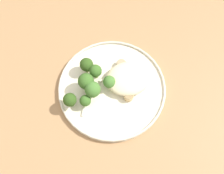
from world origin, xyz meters
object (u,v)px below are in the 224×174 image
object	(u,v)px
broccoli_floret_right_tilted	(85,101)
broccoli_floret_rear_charred	(96,71)
seared_scallop_left_edge	(128,80)
seared_scallop_rear_pale	(129,97)
broccoli_floret_small_sprig	(86,81)
dinner_plate	(112,89)
seared_scallop_tiny_bay	(117,86)
broccoli_floret_beside_noodles	(93,90)
broccoli_floret_near_rim	(70,100)
seared_scallop_half_hidden	(121,64)
seared_scallop_right_edge	(136,85)
broccoli_floret_tall_stalk	(109,82)
broccoli_floret_split_head	(87,65)

from	to	relation	value
broccoli_floret_right_tilted	broccoli_floret_rear_charred	world-z (taller)	broccoli_floret_rear_charred
seared_scallop_left_edge	broccoli_floret_rear_charred	distance (m)	0.09
seared_scallop_rear_pale	broccoli_floret_small_sprig	size ratio (longest dim) A/B	0.40
dinner_plate	broccoli_floret_right_tilted	bearing A→B (deg)	20.84
seared_scallop_rear_pale	seared_scallop_tiny_bay	world-z (taller)	same
seared_scallop_left_edge	broccoli_floret_beside_noodles	bearing A→B (deg)	10.68
seared_scallop_tiny_bay	broccoli_floret_right_tilted	distance (m)	0.09
seared_scallop_rear_pale	broccoli_floret_small_sprig	xyz separation A→B (m)	(0.10, -0.06, 0.03)
seared_scallop_rear_pale	seared_scallop_left_edge	size ratio (longest dim) A/B	0.88
broccoli_floret_near_rim	broccoli_floret_beside_noodles	xyz separation A→B (m)	(-0.06, -0.01, 0.01)
seared_scallop_half_hidden	broccoli_floret_small_sprig	bearing A→B (deg)	22.48
seared_scallop_right_edge	broccoli_floret_near_rim	world-z (taller)	broccoli_floret_near_rim
seared_scallop_rear_pale	broccoli_floret_right_tilted	size ratio (longest dim) A/B	0.60
broccoli_floret_tall_stalk	broccoli_floret_beside_noodles	xyz separation A→B (m)	(0.05, 0.02, 0.01)
broccoli_floret_right_tilted	broccoli_floret_rear_charred	xyz separation A→B (m)	(-0.04, -0.07, 0.01)
broccoli_floret_right_tilted	dinner_plate	bearing A→B (deg)	-159.16
dinner_plate	broccoli_floret_tall_stalk	xyz separation A→B (m)	(0.01, -0.01, 0.03)
broccoli_floret_near_rim	broccoli_floret_tall_stalk	distance (m)	0.11
seared_scallop_left_edge	broccoli_floret_split_head	size ratio (longest dim) A/B	0.54
seared_scallop_right_edge	broccoli_floret_tall_stalk	xyz separation A→B (m)	(0.07, -0.02, 0.02)
broccoli_floret_small_sprig	broccoli_floret_beside_noodles	size ratio (longest dim) A/B	1.01
broccoli_floret_near_rim	seared_scallop_left_edge	bearing A→B (deg)	-168.80
broccoli_floret_tall_stalk	broccoli_floret_split_head	distance (m)	0.08
seared_scallop_rear_pale	broccoli_floret_small_sprig	distance (m)	0.12
seared_scallop_half_hidden	broccoli_floret_small_sprig	world-z (taller)	broccoli_floret_small_sprig
seared_scallop_half_hidden	broccoli_floret_right_tilted	size ratio (longest dim) A/B	0.65
seared_scallop_left_edge	broccoli_floret_split_head	xyz separation A→B (m)	(0.10, -0.06, 0.02)
broccoli_floret_beside_noodles	dinner_plate	bearing A→B (deg)	-170.89
dinner_plate	seared_scallop_right_edge	world-z (taller)	seared_scallop_right_edge
broccoli_floret_near_rim	seared_scallop_half_hidden	bearing A→B (deg)	-151.88
seared_scallop_right_edge	broccoli_floret_right_tilted	distance (m)	0.14
seared_scallop_right_edge	broccoli_floret_small_sprig	xyz separation A→B (m)	(0.13, -0.03, 0.03)
broccoli_floret_near_rim	broccoli_floret_beside_noodles	bearing A→B (deg)	-167.97
broccoli_floret_split_head	broccoli_floret_beside_noodles	bearing A→B (deg)	91.74
broccoli_floret_small_sprig	seared_scallop_half_hidden	bearing A→B (deg)	-157.52
seared_scallop_half_hidden	broccoli_floret_near_rim	distance (m)	0.18
seared_scallop_tiny_bay	dinner_plate	bearing A→B (deg)	-7.30
broccoli_floret_beside_noodles	broccoli_floret_near_rim	bearing A→B (deg)	12.03
seared_scallop_rear_pale	seared_scallop_right_edge	world-z (taller)	same
seared_scallop_half_hidden	seared_scallop_left_edge	bearing A→B (deg)	96.22
seared_scallop_half_hidden	broccoli_floret_beside_noodles	size ratio (longest dim) A/B	0.44
seared_scallop_left_edge	broccoli_floret_beside_noodles	size ratio (longest dim) A/B	0.46
seared_scallop_tiny_bay	broccoli_floret_near_rim	world-z (taller)	broccoli_floret_near_rim
broccoli_floret_near_rim	broccoli_floret_small_sprig	bearing A→B (deg)	-141.64
broccoli_floret_rear_charred	seared_scallop_half_hidden	bearing A→B (deg)	-167.79
seared_scallop_left_edge	broccoli_floret_right_tilted	size ratio (longest dim) A/B	0.68
seared_scallop_right_edge	broccoli_floret_small_sprig	world-z (taller)	broccoli_floret_small_sprig
seared_scallop_half_hidden	broccoli_floret_beside_noodles	xyz separation A→B (m)	(0.09, 0.07, 0.03)
seared_scallop_right_edge	broccoli_floret_split_head	distance (m)	0.14
seared_scallop_half_hidden	broccoli_floret_near_rim	world-z (taller)	broccoli_floret_near_rim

